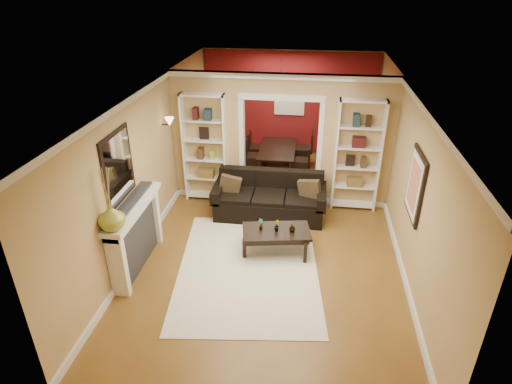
# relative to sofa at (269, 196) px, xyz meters

# --- Properties ---
(floor) EXTENTS (8.00, 8.00, 0.00)m
(floor) POSITION_rel_sofa_xyz_m (0.14, -0.45, -0.43)
(floor) COLOR brown
(floor) RESTS_ON ground
(ceiling) EXTENTS (8.00, 8.00, 0.00)m
(ceiling) POSITION_rel_sofa_xyz_m (0.14, -0.45, 2.27)
(ceiling) COLOR white
(ceiling) RESTS_ON ground
(wall_back) EXTENTS (8.00, 0.00, 8.00)m
(wall_back) POSITION_rel_sofa_xyz_m (0.14, 3.55, 0.92)
(wall_back) COLOR tan
(wall_back) RESTS_ON ground
(wall_front) EXTENTS (8.00, 0.00, 8.00)m
(wall_front) POSITION_rel_sofa_xyz_m (0.14, -4.45, 0.92)
(wall_front) COLOR tan
(wall_front) RESTS_ON ground
(wall_left) EXTENTS (0.00, 8.00, 8.00)m
(wall_left) POSITION_rel_sofa_xyz_m (-2.11, -0.45, 0.92)
(wall_left) COLOR tan
(wall_left) RESTS_ON ground
(wall_right) EXTENTS (0.00, 8.00, 8.00)m
(wall_right) POSITION_rel_sofa_xyz_m (2.39, -0.45, 0.92)
(wall_right) COLOR tan
(wall_right) RESTS_ON ground
(partition_wall) EXTENTS (4.50, 0.15, 2.70)m
(partition_wall) POSITION_rel_sofa_xyz_m (0.14, 0.75, 0.92)
(partition_wall) COLOR tan
(partition_wall) RESTS_ON floor
(red_back_panel) EXTENTS (4.44, 0.04, 2.64)m
(red_back_panel) POSITION_rel_sofa_xyz_m (0.14, 3.52, 0.89)
(red_back_panel) COLOR maroon
(red_back_panel) RESTS_ON floor
(dining_window) EXTENTS (0.78, 0.03, 0.98)m
(dining_window) POSITION_rel_sofa_xyz_m (0.14, 3.48, 1.12)
(dining_window) COLOR #8CA5CC
(dining_window) RESTS_ON wall_back
(area_rug) EXTENTS (2.63, 3.44, 0.01)m
(area_rug) POSITION_rel_sofa_xyz_m (-0.16, -1.77, -0.43)
(area_rug) COLOR white
(area_rug) RESTS_ON floor
(sofa) EXTENTS (2.22, 0.96, 0.87)m
(sofa) POSITION_rel_sofa_xyz_m (0.00, 0.00, 0.00)
(sofa) COLOR black
(sofa) RESTS_ON floor
(pillow_left) EXTENTS (0.42, 0.13, 0.41)m
(pillow_left) POSITION_rel_sofa_xyz_m (-0.79, -0.02, 0.20)
(pillow_left) COLOR #513E22
(pillow_left) RESTS_ON sofa
(pillow_right) EXTENTS (0.44, 0.27, 0.43)m
(pillow_right) POSITION_rel_sofa_xyz_m (0.79, -0.02, 0.20)
(pillow_right) COLOR #513E22
(pillow_right) RESTS_ON sofa
(coffee_table) EXTENTS (1.25, 0.82, 0.44)m
(coffee_table) POSITION_rel_sofa_xyz_m (0.26, -1.25, -0.21)
(coffee_table) COLOR black
(coffee_table) RESTS_ON floor
(plant_left) EXTENTS (0.12, 0.13, 0.21)m
(plant_left) POSITION_rel_sofa_xyz_m (-0.02, -1.25, 0.11)
(plant_left) COLOR #336626
(plant_left) RESTS_ON coffee_table
(plant_center) EXTENTS (0.10, 0.12, 0.19)m
(plant_center) POSITION_rel_sofa_xyz_m (0.26, -1.25, 0.10)
(plant_center) COLOR #336626
(plant_center) RESTS_ON coffee_table
(plant_right) EXTENTS (0.15, 0.15, 0.19)m
(plant_right) POSITION_rel_sofa_xyz_m (0.53, -1.25, 0.10)
(plant_right) COLOR #336626
(plant_right) RESTS_ON coffee_table
(bookshelf_left) EXTENTS (0.90, 0.30, 2.30)m
(bookshelf_left) POSITION_rel_sofa_xyz_m (-1.41, 0.58, 0.72)
(bookshelf_left) COLOR white
(bookshelf_left) RESTS_ON floor
(bookshelf_right) EXTENTS (0.90, 0.30, 2.30)m
(bookshelf_right) POSITION_rel_sofa_xyz_m (1.69, 0.58, 0.72)
(bookshelf_right) COLOR white
(bookshelf_right) RESTS_ON floor
(fireplace) EXTENTS (0.32, 1.70, 1.16)m
(fireplace) POSITION_rel_sofa_xyz_m (-1.95, -1.95, 0.15)
(fireplace) COLOR white
(fireplace) RESTS_ON floor
(vase) EXTENTS (0.45, 0.45, 0.40)m
(vase) POSITION_rel_sofa_xyz_m (-1.95, -2.65, 0.92)
(vase) COLOR #929F33
(vase) RESTS_ON fireplace
(mirror) EXTENTS (0.03, 0.95, 1.10)m
(mirror) POSITION_rel_sofa_xyz_m (-2.09, -1.95, 1.37)
(mirror) COLOR silver
(mirror) RESTS_ON wall_left
(wall_sconce) EXTENTS (0.18, 0.18, 0.22)m
(wall_sconce) POSITION_rel_sofa_xyz_m (-2.01, 0.10, 1.40)
(wall_sconce) COLOR #FFE0A5
(wall_sconce) RESTS_ON wall_left
(framed_art) EXTENTS (0.04, 0.85, 1.05)m
(framed_art) POSITION_rel_sofa_xyz_m (2.35, -1.45, 1.12)
(framed_art) COLOR black
(framed_art) RESTS_ON wall_right
(dining_table) EXTENTS (1.58, 0.88, 0.55)m
(dining_table) POSITION_rel_sofa_xyz_m (-0.02, 2.33, -0.16)
(dining_table) COLOR black
(dining_table) RESTS_ON floor
(dining_chair_nw) EXTENTS (0.55, 0.55, 0.85)m
(dining_chair_nw) POSITION_rel_sofa_xyz_m (-0.57, 2.03, -0.01)
(dining_chair_nw) COLOR black
(dining_chair_nw) RESTS_ON floor
(dining_chair_ne) EXTENTS (0.41, 0.41, 0.76)m
(dining_chair_ne) POSITION_rel_sofa_xyz_m (0.53, 2.03, -0.05)
(dining_chair_ne) COLOR black
(dining_chair_ne) RESTS_ON floor
(dining_chair_sw) EXTENTS (0.50, 0.50, 0.84)m
(dining_chair_sw) POSITION_rel_sofa_xyz_m (-0.57, 2.63, -0.01)
(dining_chair_sw) COLOR black
(dining_chair_sw) RESTS_ON floor
(dining_chair_se) EXTENTS (0.57, 0.57, 0.91)m
(dining_chair_se) POSITION_rel_sofa_xyz_m (0.53, 2.63, 0.02)
(dining_chair_se) COLOR black
(dining_chair_se) RESTS_ON floor
(chandelier) EXTENTS (0.50, 0.50, 0.30)m
(chandelier) POSITION_rel_sofa_xyz_m (0.14, 2.25, 1.59)
(chandelier) COLOR #312216
(chandelier) RESTS_ON ceiling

